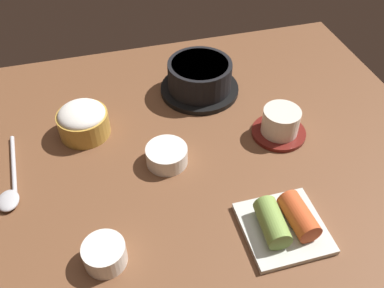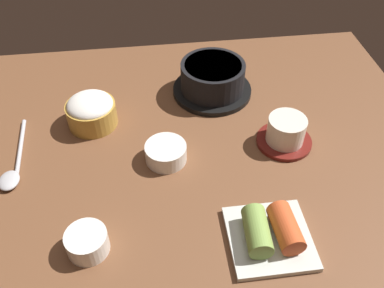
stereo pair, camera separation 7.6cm
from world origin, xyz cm
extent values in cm
cube|color=brown|center=(0.00, 0.00, 1.00)|extent=(100.00, 76.00, 2.00)
cylinder|color=black|center=(8.89, 16.75, 2.56)|extent=(17.17, 17.17, 1.12)
cylinder|color=black|center=(8.89, 16.75, 6.16)|extent=(13.75, 13.75, 6.08)
cylinder|color=#D15619|center=(8.89, 16.75, 8.90)|extent=(12.10, 12.10, 0.60)
cylinder|color=#B78C38|center=(-16.66, 9.61, 4.39)|extent=(9.84, 9.84, 4.77)
ellipsoid|color=white|center=(-16.66, 9.61, 6.77)|extent=(9.05, 9.05, 3.44)
cylinder|color=maroon|center=(20.03, -0.84, 2.40)|extent=(10.61, 10.61, 0.80)
cylinder|color=silver|center=(20.03, -0.84, 5.33)|extent=(7.19, 7.19, 5.05)
cylinder|color=#C6D18C|center=(20.03, -0.84, 7.55)|extent=(6.11, 6.11, 0.40)
cylinder|color=white|center=(-2.87, -2.35, 3.68)|extent=(7.64, 7.64, 3.37)
cylinder|color=brown|center=(-2.87, -2.35, 5.07)|extent=(6.26, 6.26, 0.50)
cube|color=silver|center=(11.57, -21.74, 2.50)|extent=(12.73, 12.73, 1.00)
cylinder|color=#7A9E47|center=(9.35, -21.74, 4.89)|extent=(4.24, 7.86, 3.78)
cylinder|color=#C64C23|center=(13.80, -21.74, 4.89)|extent=(4.21, 7.84, 3.78)
cylinder|color=white|center=(-16.21, -19.74, 3.84)|extent=(6.43, 6.43, 3.68)
cylinder|color=#386B2D|center=(-16.21, -19.74, 5.38)|extent=(5.28, 5.28, 0.50)
cylinder|color=#B7B7BC|center=(-30.11, 3.50, 2.40)|extent=(1.84, 16.34, 0.80)
ellipsoid|color=#B7B7BC|center=(-30.63, -4.64, 2.72)|extent=(3.60, 4.68, 1.26)
camera|label=1|loc=(-12.37, -54.18, 58.07)|focal=38.86mm
camera|label=2|loc=(-4.95, -55.67, 58.07)|focal=38.86mm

